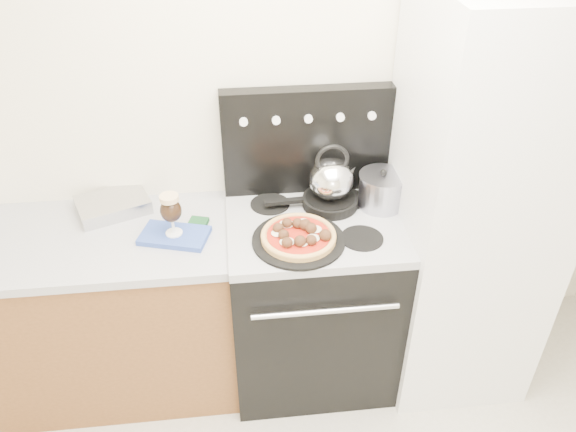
{
  "coord_description": "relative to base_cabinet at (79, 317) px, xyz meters",
  "views": [
    {
      "loc": [
        -0.26,
        -0.8,
        2.34
      ],
      "look_at": [
        -0.05,
        1.05,
        1.04
      ],
      "focal_mm": 35.0,
      "sensor_mm": 36.0,
      "label": 1
    }
  ],
  "objects": [
    {
      "name": "oven_mitt",
      "position": [
        0.5,
        -0.05,
        0.48
      ],
      "size": [
        0.32,
        0.24,
        0.02
      ],
      "primitive_type": "cube",
      "rotation": [
        0.0,
        0.0,
        -0.29
      ],
      "color": "#2F4AA7",
      "rests_on": "countertop"
    },
    {
      "name": "pizza",
      "position": [
        1.02,
        -0.16,
        0.52
      ],
      "size": [
        0.32,
        0.32,
        0.04
      ],
      "primitive_type": null,
      "rotation": [
        0.0,
        0.0,
        0.03
      ],
      "color": "#F1BF4C",
      "rests_on": "pizza_pan"
    },
    {
      "name": "fridge",
      "position": [
        1.8,
        -0.05,
        0.52
      ],
      "size": [
        0.64,
        0.68,
        1.9
      ],
      "primitive_type": "cube",
      "color": "silver",
      "rests_on": "ground"
    },
    {
      "name": "stock_pot",
      "position": [
        1.42,
        0.07,
        0.56
      ],
      "size": [
        0.21,
        0.21,
        0.15
      ],
      "primitive_type": "cylinder",
      "rotation": [
        0.0,
        0.0,
        -0.04
      ],
      "color": "#A6A6B5",
      "rests_on": "cooktop"
    },
    {
      "name": "room_shell",
      "position": [
        1.02,
        -0.91,
        0.82
      ],
      "size": [
        3.52,
        3.01,
        2.52
      ],
      "color": "beige",
      "rests_on": "ground"
    },
    {
      "name": "backguard",
      "position": [
        1.1,
        0.25,
        0.74
      ],
      "size": [
        0.76,
        0.08,
        0.5
      ],
      "primitive_type": "cube",
      "color": "black",
      "rests_on": "cooktop"
    },
    {
      "name": "beer_glass",
      "position": [
        0.5,
        -0.05,
        0.59
      ],
      "size": [
        0.11,
        0.11,
        0.19
      ],
      "primitive_type": null,
      "rotation": [
        0.0,
        0.0,
        0.32
      ],
      "color": "black",
      "rests_on": "oven_mitt"
    },
    {
      "name": "foil_sheet",
      "position": [
        0.22,
        0.19,
        0.5
      ],
      "size": [
        0.37,
        0.32,
        0.06
      ],
      "primitive_type": "cube",
      "rotation": [
        0.0,
        0.0,
        0.38
      ],
      "color": "silver",
      "rests_on": "countertop"
    },
    {
      "name": "stove_body",
      "position": [
        1.1,
        -0.02,
        0.01
      ],
      "size": [
        0.76,
        0.65,
        0.88
      ],
      "primitive_type": "cube",
      "color": "black",
      "rests_on": "ground"
    },
    {
      "name": "cooktop",
      "position": [
        1.1,
        -0.02,
        0.47
      ],
      "size": [
        0.76,
        0.65,
        0.04
      ],
      "primitive_type": "cube",
      "color": "#ADADB2",
      "rests_on": "stove_body"
    },
    {
      "name": "skillet",
      "position": [
        1.2,
        0.09,
        0.51
      ],
      "size": [
        0.26,
        0.26,
        0.04
      ],
      "primitive_type": "cylinder",
      "rotation": [
        0.0,
        0.0,
        0.05
      ],
      "color": "black",
      "rests_on": "cooktop"
    },
    {
      "name": "tea_kettle",
      "position": [
        1.2,
        0.09,
        0.65
      ],
      "size": [
        0.2,
        0.2,
        0.22
      ],
      "primitive_type": null,
      "rotation": [
        0.0,
        0.0,
        0.02
      ],
      "color": "silver",
      "rests_on": "skillet"
    },
    {
      "name": "pizza_pan",
      "position": [
        1.02,
        -0.16,
        0.5
      ],
      "size": [
        0.45,
        0.45,
        0.01
      ],
      "primitive_type": "cylinder",
      "rotation": [
        0.0,
        0.0,
        0.18
      ],
      "color": "black",
      "rests_on": "cooktop"
    },
    {
      "name": "base_cabinet",
      "position": [
        0.0,
        0.0,
        0.0
      ],
      "size": [
        1.45,
        0.6,
        0.86
      ],
      "primitive_type": "cube",
      "color": "brown",
      "rests_on": "ground"
    },
    {
      "name": "countertop",
      "position": [
        0.0,
        0.0,
        0.45
      ],
      "size": [
        1.48,
        0.63,
        0.04
      ],
      "primitive_type": "cube",
      "color": "#ACACB4",
      "rests_on": "base_cabinet"
    }
  ]
}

